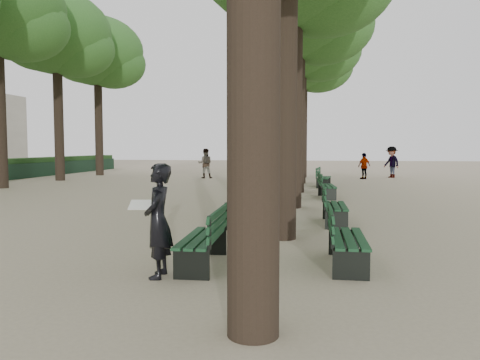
# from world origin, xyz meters

# --- Properties ---
(ground) EXTENTS (120.00, 120.00, 0.00)m
(ground) POSITION_xyz_m (0.00, 0.00, 0.00)
(ground) COLOR tan
(ground) RESTS_ON ground
(tree_central_3) EXTENTS (6.00, 6.00, 9.95)m
(tree_central_3) POSITION_xyz_m (1.50, 13.00, 7.65)
(tree_central_3) COLOR #33261C
(tree_central_3) RESTS_ON ground
(tree_central_4) EXTENTS (6.00, 6.00, 9.95)m
(tree_central_4) POSITION_xyz_m (1.50, 18.00, 7.65)
(tree_central_4) COLOR #33261C
(tree_central_4) RESTS_ON ground
(tree_central_5) EXTENTS (6.00, 6.00, 9.95)m
(tree_central_5) POSITION_xyz_m (1.50, 23.00, 7.65)
(tree_central_5) COLOR #33261C
(tree_central_5) RESTS_ON ground
(tree_far_4) EXTENTS (6.00, 6.00, 10.45)m
(tree_far_4) POSITION_xyz_m (-12.00, 18.00, 8.14)
(tree_far_4) COLOR #33261C
(tree_far_4) RESTS_ON ground
(tree_far_5) EXTENTS (6.00, 6.00, 10.45)m
(tree_far_5) POSITION_xyz_m (-12.00, 23.00, 8.14)
(tree_far_5) COLOR #33261C
(tree_far_5) RESTS_ON ground
(bench_left_0) EXTENTS (0.62, 1.82, 0.92)m
(bench_left_0) POSITION_xyz_m (0.37, 0.59, 0.27)
(bench_left_0) COLOR black
(bench_left_0) RESTS_ON ground
(bench_left_1) EXTENTS (0.62, 1.82, 0.92)m
(bench_left_1) POSITION_xyz_m (0.37, 5.79, 0.27)
(bench_left_1) COLOR black
(bench_left_1) RESTS_ON ground
(bench_left_2) EXTENTS (0.80, 1.86, 0.92)m
(bench_left_2) POSITION_xyz_m (0.37, 10.08, 0.27)
(bench_left_2) COLOR black
(bench_left_2) RESTS_ON ground
(bench_left_3) EXTENTS (0.68, 1.83, 0.92)m
(bench_left_3) POSITION_xyz_m (0.37, 15.02, 0.27)
(bench_left_3) COLOR black
(bench_left_3) RESTS_ON ground
(bench_right_0) EXTENTS (0.57, 1.80, 0.92)m
(bench_right_0) POSITION_xyz_m (2.63, 0.92, 0.27)
(bench_right_0) COLOR black
(bench_right_0) RESTS_ON ground
(bench_right_1) EXTENTS (0.59, 1.81, 0.92)m
(bench_right_1) POSITION_xyz_m (2.63, 5.03, 0.27)
(bench_right_1) COLOR black
(bench_right_1) RESTS_ON ground
(bench_right_2) EXTENTS (0.69, 1.83, 0.92)m
(bench_right_2) POSITION_xyz_m (2.63, 10.98, 0.27)
(bench_right_2) COLOR black
(bench_right_2) RESTS_ON ground
(bench_right_3) EXTENTS (0.78, 1.86, 0.92)m
(bench_right_3) POSITION_xyz_m (2.63, 15.79, 0.27)
(bench_right_3) COLOR black
(bench_right_3) RESTS_ON ground
(man_with_map) EXTENTS (0.63, 0.69, 1.65)m
(man_with_map) POSITION_xyz_m (-0.11, -0.13, 0.83)
(man_with_map) COLOR black
(man_with_map) RESTS_ON ground
(pedestrian_d) EXTENTS (0.68, 0.94, 1.77)m
(pedestrian_d) POSITION_xyz_m (-1.52, 28.43, 0.89)
(pedestrian_d) COLOR #262628
(pedestrian_d) RESTS_ON ground
(pedestrian_b) EXTENTS (0.96, 1.27, 1.93)m
(pedestrian_b) POSITION_xyz_m (6.93, 23.32, 0.96)
(pedestrian_b) COLOR #262628
(pedestrian_b) RESTS_ON ground
(pedestrian_a) EXTENTS (0.93, 0.52, 1.79)m
(pedestrian_a) POSITION_xyz_m (-4.30, 21.04, 0.90)
(pedestrian_a) COLOR #262628
(pedestrian_a) RESTS_ON ground
(pedestrian_c) EXTENTS (0.90, 0.80, 1.55)m
(pedestrian_c) POSITION_xyz_m (5.12, 21.69, 0.77)
(pedestrian_c) COLOR #262628
(pedestrian_c) RESTS_ON ground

